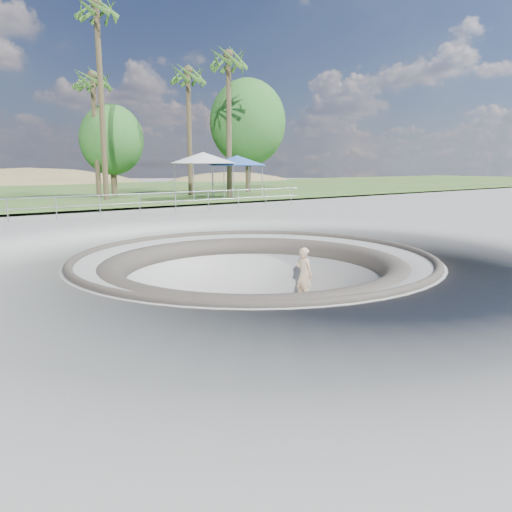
# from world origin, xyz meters

# --- Properties ---
(ground) EXTENTS (180.00, 180.00, 0.00)m
(ground) POSITION_xyz_m (0.00, 0.00, 0.00)
(ground) COLOR gray
(ground) RESTS_ON ground
(skate_bowl) EXTENTS (14.00, 14.00, 4.10)m
(skate_bowl) POSITION_xyz_m (0.00, 0.00, -1.83)
(skate_bowl) COLOR gray
(skate_bowl) RESTS_ON ground
(grass_strip) EXTENTS (180.00, 36.00, 0.12)m
(grass_strip) POSITION_xyz_m (0.00, 34.00, 0.22)
(grass_strip) COLOR #435E25
(grass_strip) RESTS_ON ground
(distant_hills) EXTENTS (103.20, 45.00, 28.60)m
(distant_hills) POSITION_xyz_m (3.78, 57.17, -7.02)
(distant_hills) COLOR brown
(distant_hills) RESTS_ON ground
(safety_railing) EXTENTS (25.00, 0.06, 1.03)m
(safety_railing) POSITION_xyz_m (0.00, 12.00, 0.69)
(safety_railing) COLOR #93969B
(safety_railing) RESTS_ON ground
(skateboard) EXTENTS (0.87, 0.32, 0.09)m
(skateboard) POSITION_xyz_m (2.28, 0.33, -1.83)
(skateboard) COLOR olive
(skateboard) RESTS_ON ground
(skater) EXTENTS (0.48, 0.69, 1.81)m
(skater) POSITION_xyz_m (2.28, 0.33, -0.91)
(skater) COLOR #D2AC87
(skater) RESTS_ON skateboard
(canopy_white) EXTENTS (6.21, 6.21, 3.14)m
(canopy_white) POSITION_xyz_m (9.49, 18.17, 3.03)
(canopy_white) COLOR #93969B
(canopy_white) RESTS_ON ground
(canopy_blue) EXTENTS (5.59, 5.59, 2.95)m
(canopy_blue) POSITION_xyz_m (12.17, 18.00, 2.86)
(canopy_blue) COLOR #93969B
(canopy_blue) RESTS_ON ground
(palm_c) EXTENTS (2.60, 2.60, 13.11)m
(palm_c) POSITION_xyz_m (3.88, 21.34, 11.65)
(palm_c) COLOR brown
(palm_c) RESTS_ON ground
(palm_d) EXTENTS (2.60, 2.60, 9.25)m
(palm_d) POSITION_xyz_m (4.46, 24.26, 8.12)
(palm_d) COLOR brown
(palm_d) RESTS_ON ground
(palm_e) EXTENTS (2.60, 2.60, 10.67)m
(palm_e) POSITION_xyz_m (12.00, 18.70, 9.43)
(palm_e) COLOR brown
(palm_e) RESTS_ON ground
(palm_f) EXTENTS (2.60, 2.60, 10.04)m
(palm_f) POSITION_xyz_m (10.97, 22.48, 8.85)
(palm_f) COLOR brown
(palm_f) RESTS_ON ground
(bushy_tree_mid) EXTENTS (4.69, 4.26, 6.77)m
(bushy_tree_mid) POSITION_xyz_m (5.95, 25.09, 4.36)
(bushy_tree_mid) COLOR brown
(bushy_tree_mid) RESTS_ON ground
(bushy_tree_right) EXTENTS (6.57, 5.97, 9.47)m
(bushy_tree_right) POSITION_xyz_m (17.21, 23.48, 6.05)
(bushy_tree_right) COLOR brown
(bushy_tree_right) RESTS_ON ground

